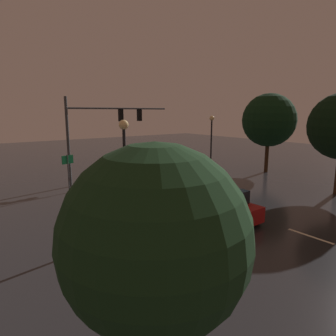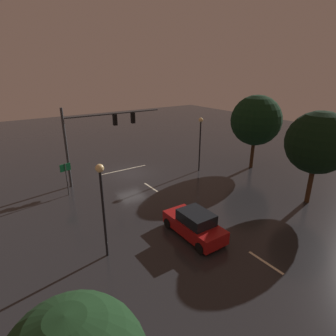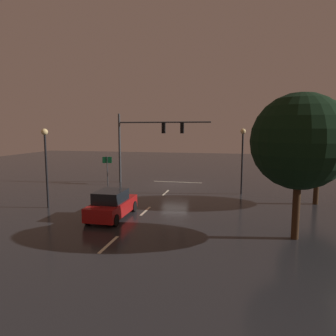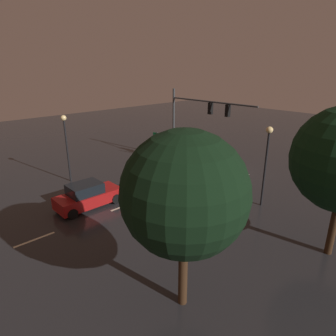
% 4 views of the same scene
% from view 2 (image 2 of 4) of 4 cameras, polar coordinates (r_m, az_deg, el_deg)
% --- Properties ---
extents(ground_plane, '(80.00, 80.00, 0.00)m').
position_cam_2_polar(ground_plane, '(27.32, -7.92, -1.20)').
color(ground_plane, '#232326').
extents(traffic_signal_assembly, '(9.26, 0.47, 6.91)m').
position_cam_2_polar(traffic_signal_assembly, '(25.12, -14.36, 7.79)').
color(traffic_signal_assembly, '#383A3D').
rests_on(traffic_signal_assembly, ground_plane).
extents(lane_dash_far, '(0.16, 2.20, 0.01)m').
position_cam_2_polar(lane_dash_far, '(24.06, -3.60, -4.06)').
color(lane_dash_far, beige).
rests_on(lane_dash_far, ground_plane).
extents(lane_dash_mid, '(0.16, 2.20, 0.01)m').
position_cam_2_polar(lane_dash_mid, '(19.69, 5.57, -9.96)').
color(lane_dash_mid, beige).
rests_on(lane_dash_mid, ground_plane).
extents(lane_dash_near, '(0.16, 2.20, 0.01)m').
position_cam_2_polar(lane_dash_near, '(16.38, 19.79, -18.15)').
color(lane_dash_near, beige).
rests_on(lane_dash_near, ground_plane).
extents(stop_bar, '(5.00, 0.16, 0.01)m').
position_cam_2_polar(stop_bar, '(28.50, -9.19, -0.35)').
color(stop_bar, beige).
rests_on(stop_bar, ground_plane).
extents(car_approaching, '(1.90, 4.37, 1.70)m').
position_cam_2_polar(car_approaching, '(17.20, 5.55, -11.70)').
color(car_approaching, maroon).
rests_on(car_approaching, ground_plane).
extents(street_lamp_left_kerb, '(0.44, 0.44, 5.42)m').
position_cam_2_polar(street_lamp_left_kerb, '(27.05, 6.80, 6.98)').
color(street_lamp_left_kerb, black).
rests_on(street_lamp_left_kerb, ground_plane).
extents(street_lamp_right_kerb, '(0.44, 0.44, 5.42)m').
position_cam_2_polar(street_lamp_right_kerb, '(14.42, -13.69, -5.44)').
color(street_lamp_right_kerb, black).
rests_on(street_lamp_right_kerb, ground_plane).
extents(route_sign, '(0.89, 0.28, 2.77)m').
position_cam_2_polar(route_sign, '(23.34, -20.64, -0.87)').
color(route_sign, '#383A3D').
rests_on(route_sign, ground_plane).
extents(tree_left_near, '(5.00, 5.00, 7.50)m').
position_cam_2_polar(tree_left_near, '(28.91, 17.98, 9.47)').
color(tree_left_near, '#382314').
rests_on(tree_left_near, ground_plane).
extents(tree_left_far, '(4.62, 4.62, 7.11)m').
position_cam_2_polar(tree_left_far, '(22.58, 28.98, 4.66)').
color(tree_left_far, '#382314').
rests_on(tree_left_far, ground_plane).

